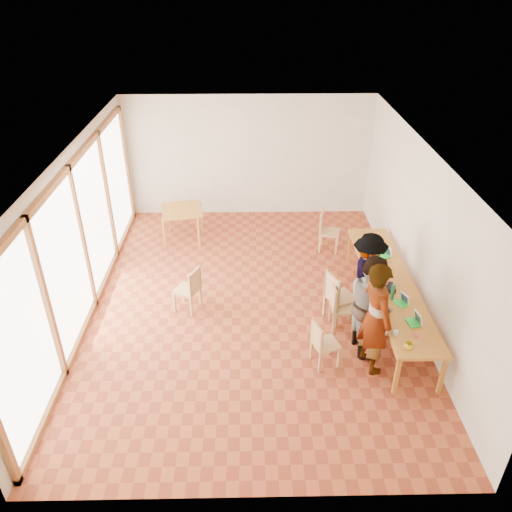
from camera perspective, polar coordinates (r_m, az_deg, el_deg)
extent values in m
plane|color=#A74B28|center=(9.58, -0.69, -5.42)|extent=(8.00, 8.00, 0.00)
cube|color=silver|center=(12.44, -0.88, 11.28)|extent=(6.00, 0.10, 3.00)
cube|color=silver|center=(5.59, -0.44, -17.38)|extent=(6.00, 0.10, 3.00)
cube|color=silver|center=(9.29, 18.12, 2.53)|extent=(0.10, 8.00, 3.00)
cube|color=white|center=(9.25, -19.42, 2.19)|extent=(0.10, 8.00, 3.00)
cube|color=white|center=(8.17, -0.82, 11.92)|extent=(6.00, 8.00, 0.04)
cube|color=#BB7E29|center=(9.19, 15.10, -2.90)|extent=(0.80, 4.00, 0.05)
cube|color=#BB7E29|center=(7.88, 15.79, -13.09)|extent=(0.06, 0.06, 0.70)
cube|color=#BB7E29|center=(10.91, 10.66, 1.08)|extent=(0.06, 0.06, 0.70)
cube|color=#BB7E29|center=(8.10, 20.52, -12.69)|extent=(0.06, 0.06, 0.70)
cube|color=#BB7E29|center=(11.06, 14.11, 1.10)|extent=(0.06, 0.06, 0.70)
cube|color=#BB7E29|center=(11.57, -8.48, 5.21)|extent=(0.90, 0.90, 0.05)
cube|color=#BB7E29|center=(11.45, -10.48, 2.63)|extent=(0.05, 0.05, 0.70)
cube|color=#BB7E29|center=(12.14, -9.97, 4.37)|extent=(0.05, 0.05, 0.70)
cube|color=#BB7E29|center=(11.35, -6.59, 2.69)|extent=(0.05, 0.05, 0.70)
cube|color=#BB7E29|center=(12.04, -6.29, 4.44)|extent=(0.05, 0.05, 0.70)
cube|color=tan|center=(8.14, 8.00, -9.92)|extent=(0.48, 0.48, 0.04)
cube|color=tan|center=(7.94, 6.97, -9.01)|extent=(0.15, 0.38, 0.40)
cube|color=tan|center=(8.90, 9.92, -5.80)|extent=(0.42, 0.42, 0.04)
cube|color=tan|center=(8.72, 8.85, -4.60)|extent=(0.05, 0.42, 0.43)
cube|color=tan|center=(9.06, 9.66, -4.68)|extent=(0.60, 0.60, 0.04)
cube|color=tan|center=(8.82, 8.69, -3.64)|extent=(0.22, 0.44, 0.48)
cube|color=tan|center=(11.21, 8.38, 2.73)|extent=(0.52, 0.52, 0.04)
cube|color=tan|center=(11.11, 7.47, 3.96)|extent=(0.14, 0.43, 0.45)
cube|color=tan|center=(9.30, -7.93, -3.84)|extent=(0.54, 0.54, 0.04)
cube|color=tan|center=(9.09, -7.02, -2.89)|extent=(0.21, 0.39, 0.43)
imported|color=gray|center=(7.88, 13.50, -6.87)|extent=(0.65, 0.81, 1.92)
imported|color=gray|center=(8.30, 12.93, -5.31)|extent=(0.77, 0.93, 1.76)
imported|color=gray|center=(9.14, 12.59, -2.12)|extent=(0.79, 1.14, 1.61)
cube|color=green|center=(8.26, 17.46, -7.28)|extent=(0.21, 0.26, 0.02)
cube|color=white|center=(8.25, 18.07, -6.71)|extent=(0.11, 0.23, 0.20)
cube|color=green|center=(8.63, 16.20, -5.22)|extent=(0.24, 0.27, 0.02)
cube|color=white|center=(8.63, 16.67, -4.64)|extent=(0.14, 0.21, 0.19)
cube|color=green|center=(9.90, 14.40, 0.07)|extent=(0.25, 0.28, 0.02)
cube|color=white|center=(9.91, 14.84, 0.59)|extent=(0.15, 0.22, 0.19)
imported|color=gold|center=(7.74, 17.06, -9.77)|extent=(0.17, 0.17, 0.10)
cylinder|color=#1D6239|center=(8.64, 15.35, -4.01)|extent=(0.07, 0.07, 0.28)
cylinder|color=silver|center=(9.91, 13.24, 0.48)|extent=(0.07, 0.07, 0.09)
cylinder|color=white|center=(7.97, 15.70, -8.40)|extent=(0.08, 0.08, 0.06)
cube|color=#CD344B|center=(8.02, 17.81, -8.67)|extent=(0.05, 0.10, 0.01)
cube|color=black|center=(8.91, 15.00, -3.54)|extent=(0.16, 0.26, 0.09)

